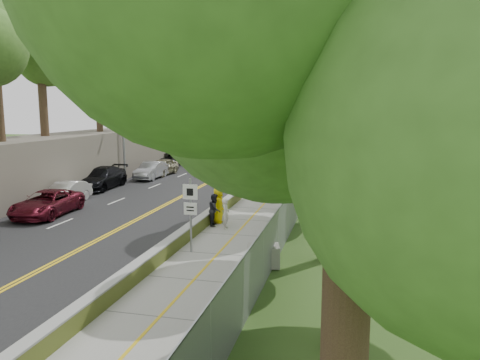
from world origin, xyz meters
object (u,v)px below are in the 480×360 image
(painter_0, at_px, (218,205))
(person_far, at_px, (316,162))
(construction_barrel, at_px, (300,170))
(concrete_block, at_px, (263,256))
(car_2, at_px, (47,203))
(signpost, at_px, (190,207))
(car_1, at_px, (66,193))
(streetlight, at_px, (126,124))

(painter_0, relative_size, person_far, 0.99)
(construction_barrel, distance_m, concrete_block, 24.71)
(concrete_block, relative_size, car_2, 0.24)
(concrete_block, bearing_deg, person_far, 90.22)
(car_2, distance_m, painter_0, 9.77)
(signpost, distance_m, person_far, 25.72)
(signpost, height_order, car_1, signpost)
(construction_barrel, xyz_separation_m, person_far, (1.20, 1.82, 0.53))
(streetlight, height_order, signpost, streetlight)
(car_1, relative_size, person_far, 2.17)
(car_2, bearing_deg, concrete_block, -27.32)
(signpost, bearing_deg, painter_0, 93.37)
(signpost, height_order, painter_0, signpost)
(car_2, bearing_deg, person_far, 52.94)
(concrete_block, xyz_separation_m, person_far, (-0.10, 26.50, 0.55))
(streetlight, xyz_separation_m, concrete_block, (14.76, -18.00, -4.19))
(signpost, xyz_separation_m, person_far, (3.15, 25.51, -0.96))
(streetlight, relative_size, car_2, 1.60)
(streetlight, xyz_separation_m, painter_0, (11.21, -11.93, -3.65))
(car_1, bearing_deg, signpost, -37.12)
(concrete_block, relative_size, person_far, 0.63)
(car_1, bearing_deg, car_2, -75.93)
(concrete_block, height_order, car_2, car_2)
(streetlight, distance_m, car_1, 10.17)
(signpost, relative_size, construction_barrel, 3.73)
(construction_barrel, distance_m, car_2, 22.64)
(person_far, bearing_deg, streetlight, 31.17)
(streetlight, bearing_deg, person_far, 30.09)
(streetlight, relative_size, person_far, 4.21)
(streetlight, bearing_deg, car_1, -86.71)
(person_far, bearing_deg, car_2, 58.95)
(concrete_block, bearing_deg, signpost, 163.15)
(signpost, xyz_separation_m, construction_barrel, (1.95, 23.69, -1.50))
(signpost, distance_m, painter_0, 5.19)
(car_2, xyz_separation_m, person_far, (13.20, 21.02, 0.27))
(construction_barrel, relative_size, car_2, 0.17)
(painter_0, xyz_separation_m, person_far, (3.45, 20.42, 0.01))
(car_2, bearing_deg, construction_barrel, 53.05)
(streetlight, relative_size, car_1, 1.94)
(construction_barrel, xyz_separation_m, painter_0, (-2.25, -18.60, 0.53))
(signpost, distance_m, car_1, 13.43)
(car_2, relative_size, painter_0, 2.65)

